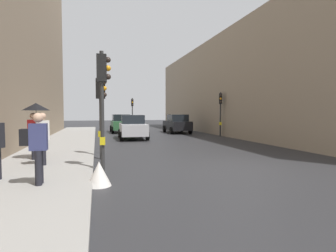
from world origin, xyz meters
TOP-DOWN VIEW (x-y plane):
  - ground_plane at (0.00, 0.00)m, footprint 120.00×120.00m
  - sidewalk_kerb at (-6.75, 6.00)m, footprint 3.35×40.00m
  - building_facade_right at (11.07, 13.93)m, footprint 12.00×33.06m
  - traffic_light_near_left at (-4.75, 0.27)m, footprint 0.44×0.26m
  - traffic_light_near_right at (-4.75, 3.07)m, footprint 0.44×0.38m
  - traffic_light_far_median at (-0.76, 23.82)m, footprint 0.25×0.43m
  - traffic_light_mid_street at (4.76, 11.49)m, footprint 0.34×0.45m
  - car_green_estate at (-2.61, 18.23)m, footprint 2.04×4.21m
  - car_dark_suv at (2.49, 16.08)m, footprint 2.07×4.23m
  - car_silver_hatchback at (-2.36, 11.42)m, footprint 2.16×4.27m
  - pedestrian_with_umbrella at (-7.19, 2.80)m, footprint 1.00×1.00m
  - pedestrian_with_black_backpack at (-6.76, 1.52)m, footprint 0.65×0.43m
  - pedestrian_with_grey_backpack at (-6.37, -1.16)m, footprint 0.61×0.36m
  - warning_sign_triangle at (-4.90, -1.09)m, footprint 0.64×0.64m

SIDE VIEW (x-z plane):
  - ground_plane at x=0.00m, z-range 0.00..0.00m
  - sidewalk_kerb at x=-6.75m, z-range 0.00..0.16m
  - warning_sign_triangle at x=-4.90m, z-range 0.00..0.65m
  - car_green_estate at x=-2.61m, z-range 0.00..1.76m
  - car_dark_suv at x=2.49m, z-range 0.00..1.76m
  - car_silver_hatchback at x=-2.36m, z-range 0.00..1.76m
  - pedestrian_with_black_backpack at x=-6.76m, z-range 0.28..2.05m
  - pedestrian_with_grey_backpack at x=-6.37m, z-range 0.28..2.05m
  - pedestrian_with_umbrella at x=-7.19m, z-range 0.77..2.91m
  - traffic_light_near_right at x=-4.75m, z-range 0.66..4.10m
  - traffic_light_mid_street at x=4.76m, z-range 0.68..4.25m
  - traffic_light_far_median at x=-0.76m, z-range 0.70..4.38m
  - traffic_light_near_left at x=-4.75m, z-range 0.73..4.55m
  - building_facade_right at x=11.07m, z-range 0.00..8.60m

